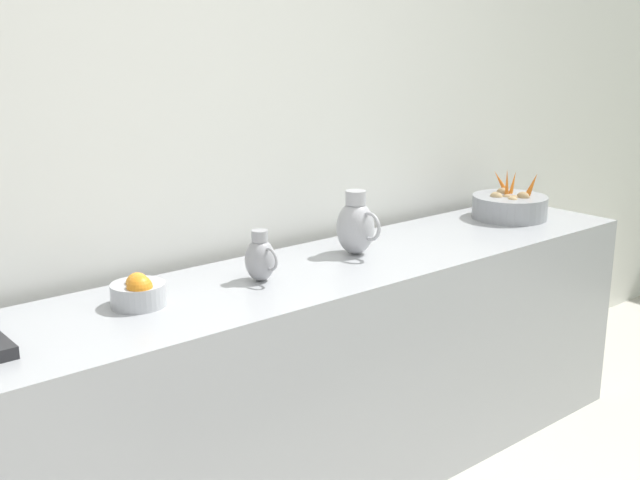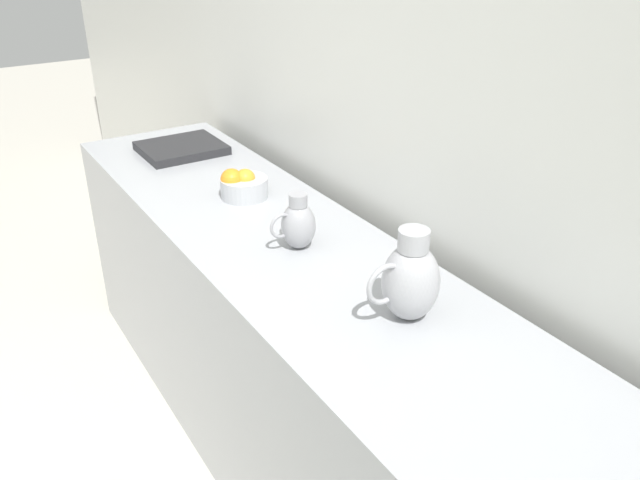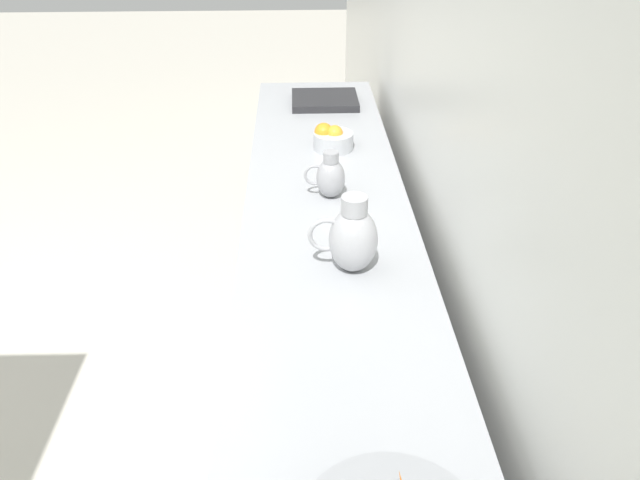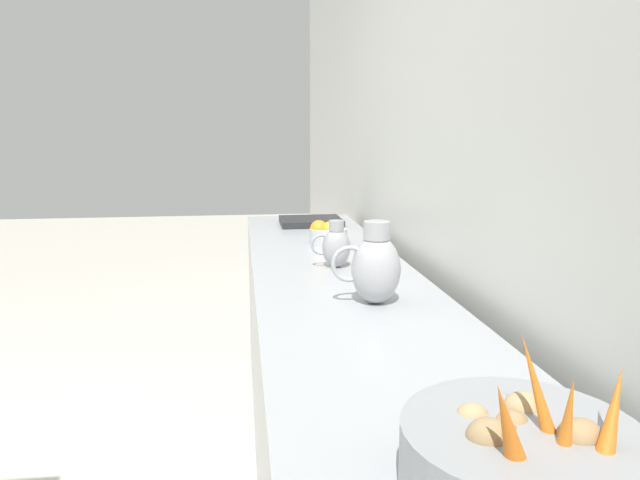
# 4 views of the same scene
# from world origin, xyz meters

# --- Properties ---
(tile_wall_left) EXTENTS (0.10, 9.08, 3.00)m
(tile_wall_left) POSITION_xyz_m (-1.95, 0.54, 1.50)
(tile_wall_left) COLOR silver
(tile_wall_left) RESTS_ON ground_plane
(prep_counter) EXTENTS (0.62, 3.21, 0.91)m
(prep_counter) POSITION_xyz_m (-1.53, 0.04, 0.45)
(prep_counter) COLOR #9EA0A5
(prep_counter) RESTS_ON ground_plane
(vegetable_colander) EXTENTS (0.35, 0.35, 0.24)m
(vegetable_colander) POSITION_xyz_m (-1.58, 1.30, 0.97)
(vegetable_colander) COLOR gray
(vegetable_colander) RESTS_ON prep_counter
(orange_bowl) EXTENTS (0.17, 0.17, 0.11)m
(orange_bowl) POSITION_xyz_m (-1.58, -0.61, 0.96)
(orange_bowl) COLOR #ADAFB5
(orange_bowl) RESTS_ON prep_counter
(metal_pitcher_tall) EXTENTS (0.21, 0.15, 0.25)m
(metal_pitcher_tall) POSITION_xyz_m (-1.59, 0.33, 1.02)
(metal_pitcher_tall) COLOR #A3A3A8
(metal_pitcher_tall) RESTS_ON prep_counter
(metal_pitcher_short) EXTENTS (0.15, 0.11, 0.18)m
(metal_pitcher_short) POSITION_xyz_m (-1.55, -0.16, 0.99)
(metal_pitcher_short) COLOR #939399
(metal_pitcher_short) RESTS_ON prep_counter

